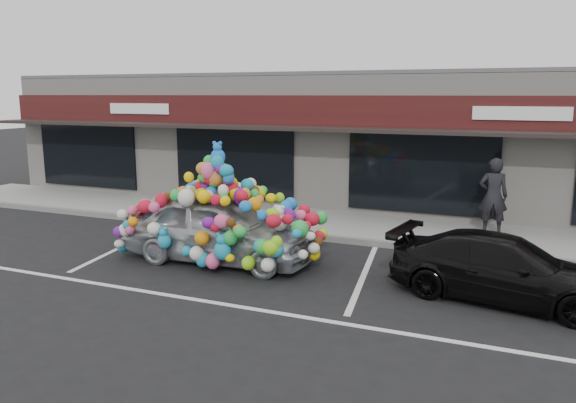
% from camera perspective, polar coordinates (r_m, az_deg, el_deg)
% --- Properties ---
extents(ground, '(90.00, 90.00, 0.00)m').
position_cam_1_polar(ground, '(12.44, -5.17, -6.20)').
color(ground, black).
rests_on(ground, ground).
extents(shop_building, '(24.00, 7.20, 4.31)m').
position_cam_1_polar(shop_building, '(19.80, 6.29, 6.53)').
color(shop_building, beige).
rests_on(shop_building, ground).
extents(sidewalk, '(26.00, 3.00, 0.15)m').
position_cam_1_polar(sidewalk, '(15.94, 1.56, -2.06)').
color(sidewalk, gray).
rests_on(sidewalk, ground).
extents(kerb, '(26.00, 0.18, 0.16)m').
position_cam_1_polar(kerb, '(14.59, -0.58, -3.28)').
color(kerb, slate).
rests_on(kerb, ground).
extents(parking_stripe_left, '(0.73, 4.37, 0.01)m').
position_cam_1_polar(parking_stripe_left, '(14.32, -16.21, -4.29)').
color(parking_stripe_left, silver).
rests_on(parking_stripe_left, ground).
extents(parking_stripe_mid, '(0.73, 4.37, 0.01)m').
position_cam_1_polar(parking_stripe_mid, '(11.63, 7.69, -7.46)').
color(parking_stripe_mid, silver).
rests_on(parking_stripe_mid, ground).
extents(lane_line, '(14.00, 0.12, 0.01)m').
position_cam_1_polar(lane_line, '(9.66, -0.98, -11.26)').
color(lane_line, silver).
rests_on(lane_line, ground).
extents(toy_car, '(3.11, 4.60, 2.66)m').
position_cam_1_polar(toy_car, '(12.36, -6.97, -2.01)').
color(toy_car, '#9CA0A6').
rests_on(toy_car, ground).
extents(black_sedan, '(2.28, 4.23, 1.17)m').
position_cam_1_polar(black_sedan, '(10.77, 21.07, -6.38)').
color(black_sedan, black).
rests_on(black_sedan, ground).
extents(pedestrian_a, '(0.75, 0.54, 1.94)m').
position_cam_1_polar(pedestrian_a, '(15.05, 20.13, 0.55)').
color(pedestrian_a, black).
rests_on(pedestrian_a, sidewalk).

